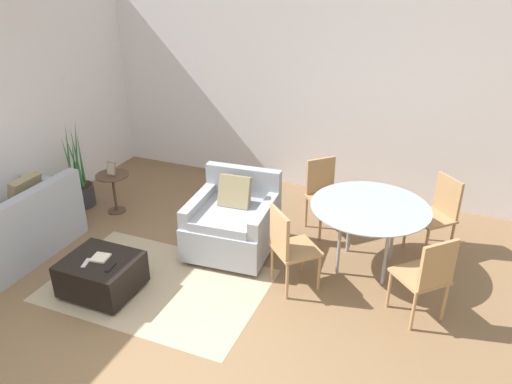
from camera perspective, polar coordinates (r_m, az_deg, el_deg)
The scene contains 18 objects.
ground_plane at distance 4.60m, azimuth -12.17°, elevation -18.29°, with size 20.00×20.00×0.00m, color brown.
wall_back at distance 7.08m, azimuth 4.68°, elevation 11.24°, with size 12.00×0.06×2.75m.
wall_left at distance 6.68m, azimuth -27.06°, elevation 7.57°, with size 0.06×12.00×2.75m.
area_rug at distance 5.41m, azimuth -11.19°, elevation -10.36°, with size 2.21×1.48×0.01m.
couch at distance 6.18m, azimuth -27.10°, elevation -4.86°, with size 0.89×1.83×0.89m.
armchair at distance 5.71m, azimuth -2.66°, elevation -3.48°, with size 0.97×1.01×0.90m.
ottoman at distance 5.34m, azimuth -17.22°, elevation -8.93°, with size 0.71×0.63×0.39m.
book_stack at distance 5.26m, azimuth -17.36°, elevation -7.16°, with size 0.18×0.19×0.02m.
tv_remote_primary at distance 5.09m, azimuth -16.31°, elevation -8.26°, with size 0.06×0.16×0.01m.
tv_remote_secondary at distance 5.23m, azimuth -18.87°, elevation -7.67°, with size 0.08×0.16×0.01m.
potted_plant at distance 7.17m, azimuth -19.55°, elevation 0.46°, with size 0.38×0.38×1.22m.
side_table at distance 6.80m, azimuth -15.97°, elevation 0.70°, with size 0.43×0.43×0.54m.
picture_frame at distance 6.70m, azimuth -16.22°, elevation 2.57°, with size 0.13×0.07×0.17m.
dining_table at distance 5.37m, azimuth 12.86°, elevation -2.25°, with size 1.25×1.25×0.76m.
dining_chair_near_left at distance 5.02m, azimuth 3.71°, elevation -5.96°, with size 0.59×0.59×0.90m.
dining_chair_near_right at distance 4.84m, azimuth 19.01°, elevation -8.83°, with size 0.59×0.59×0.90m.
dining_chair_far_left at distance 6.15m, azimuth 7.76°, elevation 0.19°, with size 0.59×0.59×0.90m.
dining_chair_far_right at distance 6.00m, azimuth 20.14°, elevation -1.92°, with size 0.59×0.59×0.90m.
Camera 1 is at (2.07, -2.61, 3.17)m, focal length 35.00 mm.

